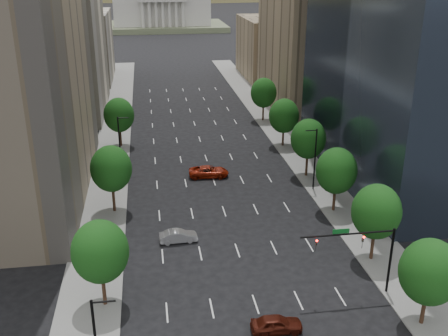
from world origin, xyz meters
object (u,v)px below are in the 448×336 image
traffic_signal (367,248)px  car_maroon (277,324)px  car_red_far (209,172)px  capitol (162,11)px  car_silver (178,236)px

traffic_signal → car_maroon: (-9.53, -4.05, -4.40)m
traffic_signal → car_red_far: 34.07m
capitol → car_maroon: bearing=-89.7°
capitol → car_silver: 207.00m
car_red_far → capitol: bearing=3.5°
capitol → car_red_far: (-0.53, -187.78, -7.75)m
car_maroon → car_red_far: size_ratio=0.76×
car_maroon → car_red_far: bearing=5.0°
car_maroon → car_silver: car_maroon is taller
capitol → car_maroon: (1.00, -223.76, -7.81)m
traffic_signal → car_red_far: (-11.06, 31.93, -4.35)m
traffic_signal → car_silver: traffic_signal is taller
car_maroon → car_silver: (-7.37, 17.01, -0.05)m
traffic_signal → capitol: bearing=92.7°
traffic_signal → car_maroon: 11.25m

